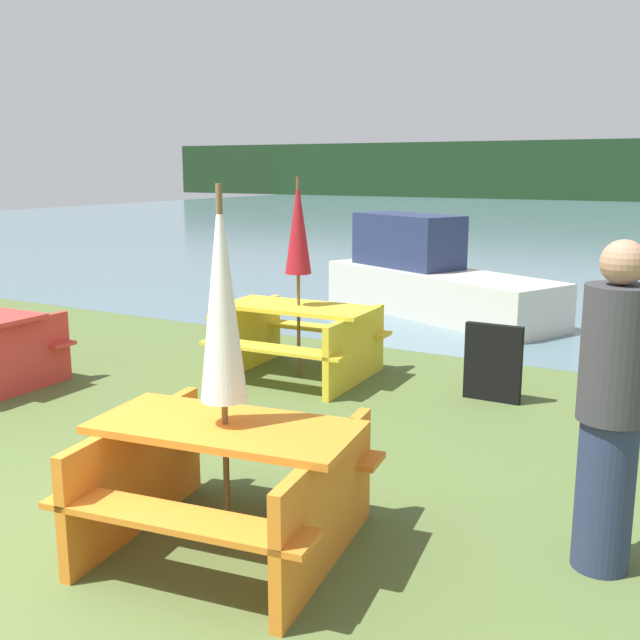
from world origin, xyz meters
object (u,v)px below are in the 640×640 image
object	(u,v)px
signboard	(493,363)
picnic_table_orange	(226,475)
umbrella_crimson	(298,228)
umbrella_white	(222,297)
person	(611,409)
picnic_table_yellow	(299,335)
boat	(430,279)

from	to	relation	value
signboard	picnic_table_orange	bearing A→B (deg)	-98.25
umbrella_crimson	umbrella_white	bearing A→B (deg)	-65.41
umbrella_crimson	umbrella_white	xyz separation A→B (m)	(1.54, -3.37, -0.09)
person	umbrella_crimson	bearing A→B (deg)	144.26
umbrella_crimson	person	distance (m)	4.36
picnic_table_yellow	umbrella_crimson	xyz separation A→B (m)	(0.00, -0.00, 1.14)
picnic_table_yellow	umbrella_white	size ratio (longest dim) A/B	0.78
picnic_table_orange	person	size ratio (longest dim) A/B	0.93
umbrella_white	signboard	world-z (taller)	umbrella_white
picnic_table_yellow	boat	distance (m)	4.01
person	picnic_table_yellow	bearing A→B (deg)	144.26
boat	signboard	xyz separation A→B (m)	(2.13, -3.82, -0.17)
picnic_table_orange	person	distance (m)	2.19
picnic_table_orange	boat	size ratio (longest dim) A/B	0.42
picnic_table_yellow	boat	xyz separation A→B (m)	(-0.07, 4.01, 0.08)
picnic_table_yellow	signboard	bearing A→B (deg)	5.18
picnic_table_yellow	person	xyz separation A→B (m)	(3.50, -2.52, 0.47)
boat	umbrella_white	bearing A→B (deg)	-53.10
picnic_table_orange	umbrella_white	size ratio (longest dim) A/B	0.80
umbrella_crimson	boat	distance (m)	4.14
picnic_table_orange	boat	bearing A→B (deg)	102.34
picnic_table_yellow	umbrella_white	world-z (taller)	umbrella_white
picnic_table_orange	signboard	bearing A→B (deg)	81.75
person	signboard	bearing A→B (deg)	118.03
umbrella_white	boat	size ratio (longest dim) A/B	0.52
picnic_table_orange	umbrella_white	distance (m)	1.05
umbrella_white	signboard	distance (m)	3.77
picnic_table_orange	person	xyz separation A→B (m)	(1.96, 0.85, 0.47)
picnic_table_orange	umbrella_crimson	world-z (taller)	umbrella_crimson
umbrella_crimson	picnic_table_orange	bearing A→B (deg)	-65.41
picnic_table_orange	umbrella_white	bearing A→B (deg)	0.00
signboard	picnic_table_yellow	bearing A→B (deg)	-174.82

